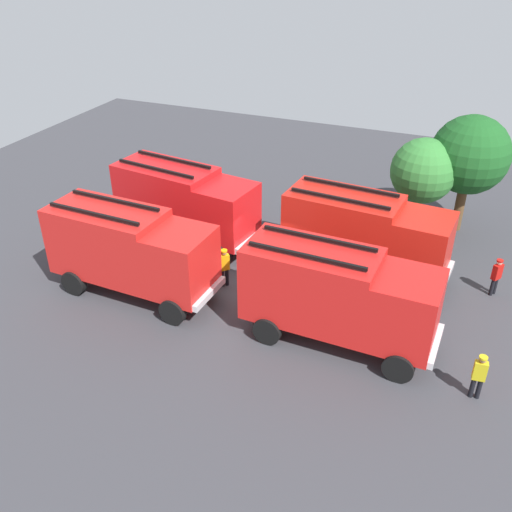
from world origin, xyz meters
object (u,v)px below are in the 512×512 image
(fire_truck_0, at_px, (131,248))
(fire_truck_1, at_px, (338,293))
(fire_truck_2, at_px, (185,201))
(fire_truck_3, at_px, (365,232))
(firefighter_0, at_px, (204,259))
(firefighter_2, at_px, (479,375))
(firefighter_1, at_px, (496,275))
(traffic_cone_0, at_px, (284,275))
(tree_0, at_px, (423,171))
(tree_1, at_px, (470,155))
(firefighter_3, at_px, (224,266))

(fire_truck_0, height_order, fire_truck_1, same)
(fire_truck_2, bearing_deg, fire_truck_3, 8.52)
(firefighter_0, relative_size, firefighter_2, 1.03)
(firefighter_1, bearing_deg, fire_truck_0, 55.16)
(firefighter_1, bearing_deg, traffic_cone_0, 49.50)
(tree_0, bearing_deg, firefighter_2, -71.50)
(fire_truck_2, height_order, tree_0, tree_0)
(firefighter_2, bearing_deg, tree_1, 2.68)
(firefighter_0, bearing_deg, fire_truck_0, 89.03)
(firefighter_0, relative_size, firefighter_3, 1.01)
(firefighter_0, distance_m, tree_1, 13.80)
(tree_0, bearing_deg, firefighter_0, -134.25)
(fire_truck_0, relative_size, firefighter_1, 4.30)
(firefighter_3, relative_size, tree_0, 0.36)
(fire_truck_3, relative_size, tree_1, 1.24)
(fire_truck_0, distance_m, firefighter_3, 4.00)
(firefighter_2, distance_m, firefighter_3, 10.96)
(firefighter_1, xyz_separation_m, tree_0, (-3.99, 4.46, 2.36))
(firefighter_1, bearing_deg, fire_truck_2, 36.32)
(tree_1, bearing_deg, firefighter_0, -136.70)
(fire_truck_0, relative_size, fire_truck_3, 0.99)
(fire_truck_1, xyz_separation_m, traffic_cone_0, (-3.14, 3.08, -1.81))
(fire_truck_3, xyz_separation_m, firefighter_2, (5.29, -6.07, -1.17))
(fire_truck_3, bearing_deg, tree_0, 77.43)
(firefighter_1, distance_m, tree_1, 6.71)
(fire_truck_2, height_order, fire_truck_3, same)
(tree_0, distance_m, traffic_cone_0, 8.81)
(fire_truck_0, height_order, firefighter_1, fire_truck_0)
(tree_0, bearing_deg, fire_truck_1, -98.02)
(fire_truck_0, height_order, firefighter_0, fire_truck_0)
(fire_truck_1, height_order, firefighter_3, fire_truck_1)
(tree_0, xyz_separation_m, tree_1, (1.93, 1.16, 0.68))
(fire_truck_0, xyz_separation_m, tree_1, (12.09, 11.28, 1.84))
(traffic_cone_0, bearing_deg, firefighter_1, 16.14)
(firefighter_2, bearing_deg, firefighter_1, -7.88)
(firefighter_0, distance_m, traffic_cone_0, 3.58)
(fire_truck_3, bearing_deg, fire_truck_0, -145.12)
(firefighter_1, bearing_deg, fire_truck_3, 39.71)
(fire_truck_0, bearing_deg, tree_0, 47.42)
(fire_truck_1, bearing_deg, traffic_cone_0, 137.65)
(tree_1, bearing_deg, fire_truck_3, -119.23)
(firefighter_2, xyz_separation_m, firefighter_3, (-10.56, 2.94, 0.02))
(firefighter_1, height_order, firefighter_2, firefighter_2)
(fire_truck_2, distance_m, firefighter_0, 3.95)
(tree_0, bearing_deg, fire_truck_3, -107.06)
(fire_truck_0, distance_m, tree_0, 14.39)
(fire_truck_1, bearing_deg, firefighter_0, 165.46)
(firefighter_0, bearing_deg, firefighter_2, -147.46)
(fire_truck_0, relative_size, firefighter_0, 4.08)
(tree_0, bearing_deg, tree_1, 30.91)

